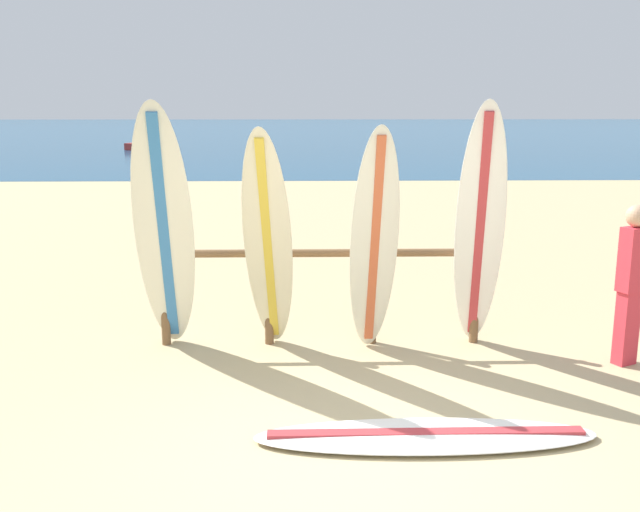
% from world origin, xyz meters
% --- Properties ---
extents(ground_plane, '(120.00, 120.00, 0.00)m').
position_xyz_m(ground_plane, '(0.00, 0.00, 0.00)').
color(ground_plane, tan).
extents(ocean_water, '(120.00, 80.00, 0.01)m').
position_xyz_m(ocean_water, '(0.00, 58.00, 0.00)').
color(ocean_water, navy).
rests_on(ocean_water, ground).
extents(surfboard_rack, '(3.28, 0.09, 1.10)m').
position_xyz_m(surfboard_rack, '(-0.17, 2.61, 0.70)').
color(surfboard_rack, brown).
rests_on(surfboard_rack, ground).
extents(surfboard_leaning_far_left, '(0.61, 1.00, 2.48)m').
position_xyz_m(surfboard_leaning_far_left, '(-1.66, 2.27, 1.24)').
color(surfboard_leaning_far_left, silver).
rests_on(surfboard_leaning_far_left, ground).
extents(surfboard_leaning_left, '(0.55, 1.04, 2.25)m').
position_xyz_m(surfboard_leaning_left, '(-0.68, 2.23, 1.13)').
color(surfboard_leaning_left, beige).
rests_on(surfboard_leaning_left, ground).
extents(surfboard_leaning_center_left, '(0.52, 0.65, 2.26)m').
position_xyz_m(surfboard_leaning_center_left, '(0.33, 2.26, 1.13)').
color(surfboard_leaning_center_left, silver).
rests_on(surfboard_leaning_center_left, ground).
extents(surfboard_leaning_center, '(0.63, 1.09, 2.48)m').
position_xyz_m(surfboard_leaning_center, '(1.33, 2.22, 1.24)').
color(surfboard_leaning_center, white).
rests_on(surfboard_leaning_center, ground).
extents(surfboard_lying_on_sand, '(2.55, 0.61, 0.08)m').
position_xyz_m(surfboard_lying_on_sand, '(0.56, 0.43, 0.04)').
color(surfboard_lying_on_sand, white).
rests_on(surfboard_lying_on_sand, ground).
extents(beachgoer_standing, '(0.29, 0.25, 1.53)m').
position_xyz_m(beachgoer_standing, '(2.70, 1.95, 0.84)').
color(beachgoer_standing, '#D8333F').
rests_on(beachgoer_standing, ground).
extents(small_boat_offshore, '(2.80, 2.09, 0.71)m').
position_xyz_m(small_boat_offshore, '(-8.19, 32.28, 0.26)').
color(small_boat_offshore, '#B22D28').
rests_on(small_boat_offshore, ocean_water).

